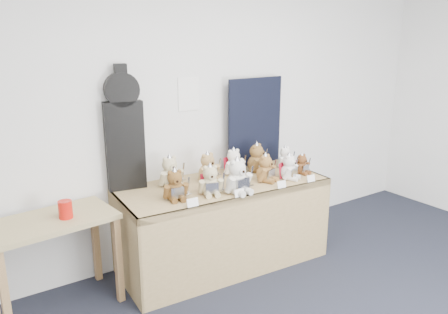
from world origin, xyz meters
TOP-DOWN VIEW (x-y plane):
  - room_shell at (-0.01, 2.49)m, footprint 6.00×6.00m
  - display_table at (0.08, 2.02)m, footprint 1.89×0.88m
  - side_table at (-1.35, 2.19)m, footprint 0.94×0.58m
  - guitar_case at (-0.66, 2.43)m, footprint 0.33×0.14m
  - navy_board at (0.68, 2.41)m, footprint 0.65×0.05m
  - red_cup at (-1.25, 2.14)m, footprint 0.10×0.10m
  - teddy_front_far_left at (-0.44, 1.97)m, footprint 0.23×0.20m
  - teddy_front_left at (-0.15, 1.91)m, footprint 0.23×0.22m
  - teddy_front_centre at (0.06, 1.82)m, footprint 0.27×0.23m
  - teddy_front_right at (0.44, 1.93)m, footprint 0.23×0.22m
  - teddy_front_far_right at (0.65, 1.86)m, footprint 0.22×0.21m
  - teddy_front_end at (0.86, 1.92)m, footprint 0.18×0.16m
  - teddy_back_left at (-0.33, 2.28)m, footprint 0.25×0.20m
  - teddy_back_centre_left at (0.02, 2.22)m, footprint 0.24×0.21m
  - teddy_back_centre_right at (0.31, 2.24)m, footprint 0.23×0.19m
  - teddy_back_right at (0.55, 2.20)m, footprint 0.26×0.25m
  - teddy_back_end at (0.87, 2.16)m, footprint 0.19×0.15m
  - entry_card_a at (-0.41, 1.76)m, footprint 0.09×0.03m
  - entry_card_b at (0.01, 1.73)m, footprint 0.09×0.02m
  - entry_card_c at (0.43, 1.71)m, footprint 0.09×0.02m
  - entry_card_d at (0.76, 1.69)m, footprint 0.08×0.02m

SIDE VIEW (x-z plane):
  - display_table at x=0.08m, z-range 0.22..0.99m
  - side_table at x=-1.35m, z-range 0.24..0.99m
  - entry_card_d at x=0.76m, z-range 0.77..0.83m
  - entry_card_c at x=0.43m, z-range 0.77..0.83m
  - entry_card_b at x=0.01m, z-range 0.77..0.83m
  - entry_card_a at x=-0.41m, z-range 0.77..0.84m
  - red_cup at x=-1.25m, z-range 0.74..0.87m
  - teddy_front_end at x=0.86m, z-range 0.75..0.96m
  - teddy_back_end at x=0.87m, z-range 0.74..0.98m
  - teddy_front_far_right at x=0.65m, z-range 0.74..1.00m
  - teddy_front_far_left at x=-0.44m, z-range 0.74..1.02m
  - teddy_back_centre_right at x=0.31m, z-range 0.74..1.02m
  - teddy_front_right at x=0.44m, z-range 0.74..1.02m
  - teddy_front_left at x=-0.15m, z-range 0.74..1.02m
  - teddy_back_centre_left at x=0.02m, z-range 0.74..1.03m
  - teddy_back_left at x=-0.33m, z-range 0.74..1.04m
  - teddy_back_right at x=0.55m, z-range 0.74..1.05m
  - teddy_front_centre at x=0.06m, z-range 0.73..1.06m
  - navy_board at x=0.68m, z-range 0.77..1.63m
  - guitar_case at x=-0.66m, z-range 0.76..1.80m
  - room_shell at x=-0.01m, z-range -1.48..4.52m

